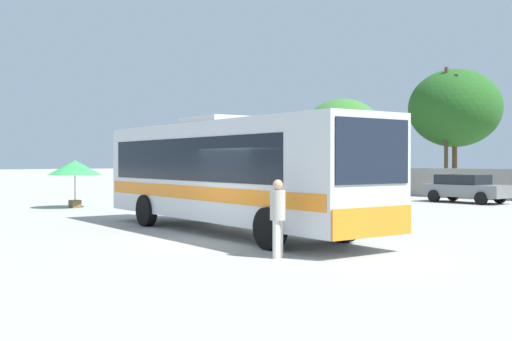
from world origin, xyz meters
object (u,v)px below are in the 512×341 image
parked_car_second_grey (364,184)px  roadside_tree_left (343,132)px  coach_bus_silver_orange (228,170)px  parked_car_leftmost_white (298,182)px  vendor_umbrella_near_gate_green (75,168)px  roadside_tree_midleft (455,108)px  utility_pole_near (446,128)px  attendant_by_bus_door (278,214)px  parked_car_third_grey (465,188)px

parked_car_second_grey → roadside_tree_left: 9.00m
coach_bus_silver_orange → parked_car_leftmost_white: bearing=127.4°
vendor_umbrella_near_gate_green → roadside_tree_midleft: size_ratio=0.30×
coach_bus_silver_orange → parked_car_leftmost_white: 23.33m
utility_pole_near → parked_car_second_grey: bearing=-118.1°
attendant_by_bus_door → parked_car_leftmost_white: (-18.73, 21.03, -0.21)m
parked_car_third_grey → roadside_tree_left: bearing=154.3°
coach_bus_silver_orange → roadside_tree_midleft: bearing=104.1°
coach_bus_silver_orange → roadside_tree_midleft: roadside_tree_midleft is taller
parked_car_third_grey → roadside_tree_midleft: (-4.58, 7.22, 4.82)m
parked_car_third_grey → roadside_tree_left: (-13.09, 6.29, 3.52)m
parked_car_third_grey → roadside_tree_left: size_ratio=0.66×
parked_car_third_grey → roadside_tree_midleft: size_ratio=0.55×
utility_pole_near → roadside_tree_midleft: (-0.27, 1.55, 1.38)m
utility_pole_near → roadside_tree_midleft: size_ratio=0.99×
coach_bus_silver_orange → utility_pole_near: 24.35m
parked_car_leftmost_white → parked_car_second_grey: (5.45, -0.03, 0.02)m
vendor_umbrella_near_gate_green → roadside_tree_midleft: bearing=75.6°
attendant_by_bus_door → roadside_tree_midleft: bearing=111.5°
attendant_by_bus_door → roadside_tree_midleft: 29.98m
utility_pole_near → roadside_tree_left: utility_pole_near is taller
coach_bus_silver_orange → utility_pole_near: size_ratio=1.48×
coach_bus_silver_orange → vendor_umbrella_near_gate_green: 12.45m
coach_bus_silver_orange → parked_car_third_grey: size_ratio=2.67×
roadside_tree_midleft → attendant_by_bus_door: bearing=-68.5°
attendant_by_bus_door → utility_pole_near: utility_pole_near is taller
roadside_tree_midleft → parked_car_second_grey: bearing=-110.1°
roadside_tree_midleft → roadside_tree_left: bearing=-173.7°
parked_car_third_grey → roadside_tree_left: roadside_tree_left is taller
coach_bus_silver_orange → parked_car_third_grey: (-1.72, 17.81, -1.11)m
utility_pole_near → roadside_tree_left: size_ratio=1.19×
coach_bus_silver_orange → parked_car_second_grey: size_ratio=2.85×
utility_pole_near → coach_bus_silver_orange: bearing=-75.6°
parked_car_leftmost_white → parked_car_second_grey: 5.45m
attendant_by_bus_door → vendor_umbrella_near_gate_green: bearing=166.9°
parked_car_second_grey → utility_pole_near: 6.61m
vendor_umbrella_near_gate_green → parked_car_leftmost_white: size_ratio=0.59×
roadside_tree_left → parked_car_third_grey: bearing=-25.7°
parked_car_leftmost_white → roadside_tree_left: 6.64m
vendor_umbrella_near_gate_green → utility_pole_near: 23.08m
vendor_umbrella_near_gate_green → parked_car_third_grey: size_ratio=0.54×
parked_car_leftmost_white → utility_pole_near: bearing=31.4°
vendor_umbrella_near_gate_green → roadside_tree_left: roadside_tree_left is taller
attendant_by_bus_door → parked_car_second_grey: bearing=122.3°
attendant_by_bus_door → parked_car_second_grey: (-13.28, 21.00, -0.19)m
attendant_by_bus_door → roadside_tree_left: 33.09m
vendor_umbrella_near_gate_green → utility_pole_near: (6.34, 22.06, 2.39)m
parked_car_leftmost_white → attendant_by_bus_door: bearing=-48.3°
vendor_umbrella_near_gate_green → parked_car_leftmost_white: bearing=96.0°
vendor_umbrella_near_gate_green → roadside_tree_left: bearing=96.1°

